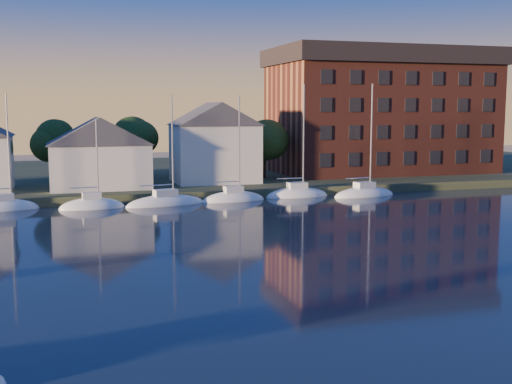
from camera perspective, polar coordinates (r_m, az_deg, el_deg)
name	(u,v)px	position (r m, az deg, el deg)	size (l,w,h in m)	color
shoreline_land	(135,178)	(94.23, -10.73, 1.19)	(160.00, 50.00, 2.00)	#323D24
wooden_dock	(159,200)	(71.60, -8.58, -0.71)	(120.00, 3.00, 1.00)	brown
clubhouse_centre	(99,152)	(75.39, -13.76, 3.49)	(11.55, 8.40, 8.08)	white
clubhouse_east	(214,141)	(79.42, -3.72, 4.50)	(10.50, 8.40, 9.80)	white
condo_block	(381,110)	(94.29, 11.04, 7.15)	(31.00, 17.00, 17.40)	brown
tree_line	(161,131)	(82.12, -8.48, 5.36)	(93.40, 5.40, 8.90)	#332417
moored_fleet	(86,206)	(67.87, -14.88, -1.24)	(71.50, 2.40, 12.05)	white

